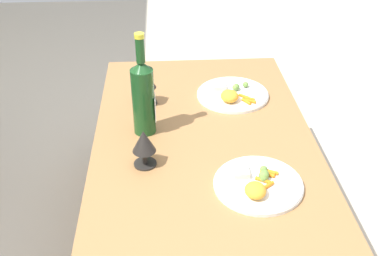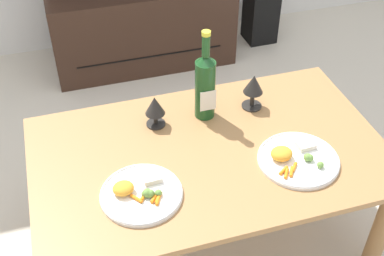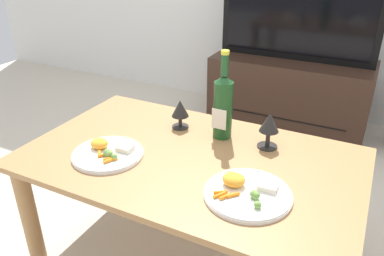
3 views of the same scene
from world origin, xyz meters
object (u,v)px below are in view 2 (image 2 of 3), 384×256
at_px(tv_stand, 141,23).
at_px(floor_speaker, 261,15).
at_px(goblet_left, 155,107).
at_px(dinner_plate_right, 297,158).
at_px(goblet_right, 253,86).
at_px(dining_table, 209,166).
at_px(wine_bottle, 205,84).
at_px(dinner_plate_left, 141,193).

bearing_deg(tv_stand, floor_speaker, 0.68).
xyz_separation_m(floor_speaker, goblet_left, (-1.03, -1.31, 0.42)).
xyz_separation_m(floor_speaker, dinner_plate_right, (-0.59, -1.67, 0.34)).
bearing_deg(goblet_right, floor_speaker, 64.65).
bearing_deg(tv_stand, goblet_right, -81.29).
height_order(floor_speaker, goblet_left, goblet_left).
height_order(dining_table, wine_bottle, wine_bottle).
bearing_deg(floor_speaker, goblet_right, -116.52).
height_order(wine_bottle, goblet_left, wine_bottle).
distance_m(tv_stand, floor_speaker, 0.83).
relative_size(dining_table, dinner_plate_right, 4.43).
height_order(floor_speaker, dinner_plate_left, dinner_plate_left).
bearing_deg(dining_table, goblet_right, 39.75).
relative_size(wine_bottle, dinner_plate_left, 1.35).
relative_size(floor_speaker, dinner_plate_right, 1.20).
relative_size(goblet_left, dinner_plate_left, 0.47).
relative_size(floor_speaker, goblet_left, 2.69).
height_order(tv_stand, wine_bottle, wine_bottle).
relative_size(dining_table, goblet_left, 9.94).
relative_size(goblet_right, dinner_plate_right, 0.51).
bearing_deg(dinner_plate_left, dining_table, 26.01).
height_order(wine_bottle, goblet_right, wine_bottle).
bearing_deg(tv_stand, dining_table, -91.94).
distance_m(floor_speaker, wine_bottle, 1.62).
bearing_deg(floor_speaker, dining_table, -121.01).
bearing_deg(dinner_plate_right, tv_stand, 98.03).
bearing_deg(dining_table, dinner_plate_right, -26.48).
bearing_deg(goblet_left, dinner_plate_left, -111.36).
bearing_deg(goblet_left, tv_stand, 81.02).
xyz_separation_m(floor_speaker, goblet_right, (-0.62, -1.31, 0.43)).
height_order(tv_stand, dinner_plate_right, dinner_plate_right).
xyz_separation_m(dining_table, goblet_left, (-0.15, 0.21, 0.17)).
bearing_deg(wine_bottle, dining_table, -102.77).
bearing_deg(goblet_left, floor_speaker, 51.95).
bearing_deg(wine_bottle, dinner_plate_right, -56.23).
relative_size(goblet_left, goblet_right, 0.87).
relative_size(tv_stand, goblet_left, 8.41).
relative_size(goblet_right, dinner_plate_left, 0.54).
distance_m(goblet_left, dinner_plate_right, 0.57).
bearing_deg(wine_bottle, dinner_plate_left, -133.81).
xyz_separation_m(dining_table, goblet_right, (0.25, 0.21, 0.18)).
distance_m(dining_table, floor_speaker, 1.77).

